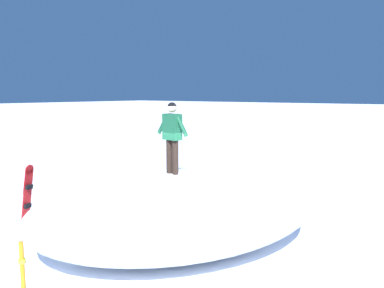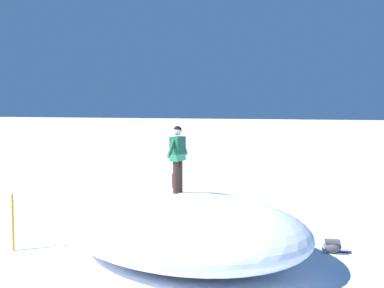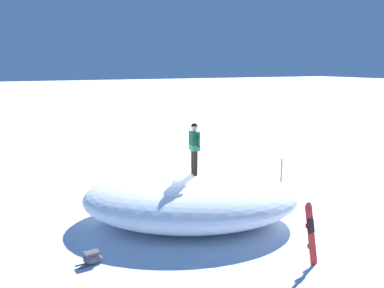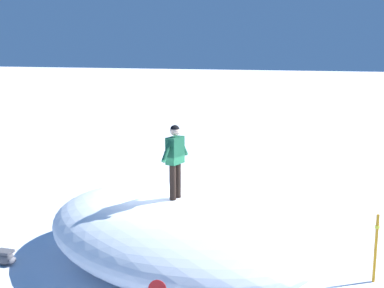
# 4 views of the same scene
# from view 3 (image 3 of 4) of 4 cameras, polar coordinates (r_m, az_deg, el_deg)

# --- Properties ---
(ground) EXTENTS (240.00, 240.00, 0.00)m
(ground) POSITION_cam_3_polar(r_m,az_deg,el_deg) (13.64, -2.85, -10.23)
(ground) COLOR white
(snow_mound) EXTENTS (7.17, 8.13, 1.56)m
(snow_mound) POSITION_cam_3_polar(r_m,az_deg,el_deg) (13.18, -0.21, -7.39)
(snow_mound) COLOR white
(snow_mound) RESTS_ON ground
(snowboarder_standing) EXTENTS (0.98, 0.28, 1.61)m
(snowboarder_standing) POSITION_cam_3_polar(r_m,az_deg,el_deg) (12.64, 0.32, -0.07)
(snowboarder_standing) COLOR black
(snowboarder_standing) RESTS_ON snow_mound
(snowboard_primary_upright) EXTENTS (0.35, 0.32, 1.56)m
(snowboard_primary_upright) POSITION_cam_3_polar(r_m,az_deg,el_deg) (10.93, 16.09, -11.66)
(snowboard_primary_upright) COLOR red
(snowboard_primary_upright) RESTS_ON ground
(backpack_near) EXTENTS (0.35, 0.67, 0.33)m
(backpack_near) POSITION_cam_3_polar(r_m,az_deg,el_deg) (10.99, -13.64, -15.02)
(backpack_near) COLOR #4C4C51
(backpack_near) RESTS_ON ground
(trail_marker_pole) EXTENTS (0.10, 0.10, 1.45)m
(trail_marker_pole) POSITION_cam_3_polar(r_m,az_deg,el_deg) (15.93, 12.23, -4.42)
(trail_marker_pole) COLOR orange
(trail_marker_pole) RESTS_ON ground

